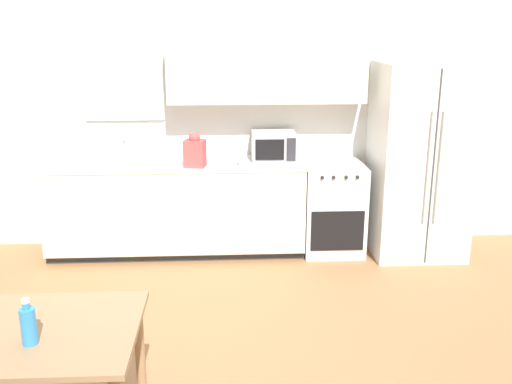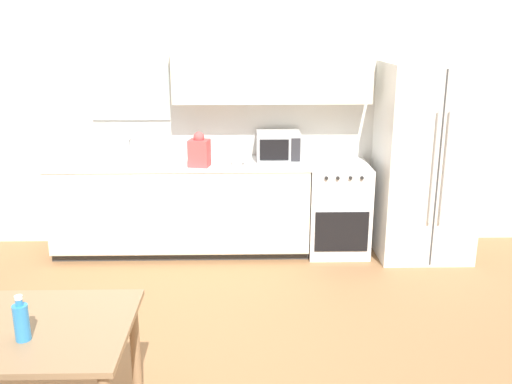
{
  "view_description": "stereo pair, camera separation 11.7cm",
  "coord_description": "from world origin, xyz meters",
  "px_view_note": "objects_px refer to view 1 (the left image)",
  "views": [
    {
      "loc": [
        0.27,
        -3.27,
        2.19
      ],
      "look_at": [
        0.47,
        0.6,
        1.05
      ],
      "focal_mm": 40.0,
      "sensor_mm": 36.0,
      "label": 1
    },
    {
      "loc": [
        0.39,
        -3.27,
        2.19
      ],
      "look_at": [
        0.47,
        0.6,
        1.05
      ],
      "focal_mm": 40.0,
      "sensor_mm": 36.0,
      "label": 2
    }
  ],
  "objects_px": {
    "refrigerator": "(419,161)",
    "microwave": "(274,146)",
    "oven_range": "(332,208)",
    "coffee_mug": "(233,160)",
    "dining_table": "(24,350)",
    "drink_bottle": "(28,325)"
  },
  "relations": [
    {
      "from": "refrigerator",
      "to": "microwave",
      "type": "xyz_separation_m",
      "value": [
        -1.4,
        0.16,
        0.13
      ]
    },
    {
      "from": "oven_range",
      "to": "microwave",
      "type": "distance_m",
      "value": 0.85
    },
    {
      "from": "oven_range",
      "to": "coffee_mug",
      "type": "relative_size",
      "value": 7.34
    },
    {
      "from": "coffee_mug",
      "to": "dining_table",
      "type": "distance_m",
      "value": 2.9
    },
    {
      "from": "oven_range",
      "to": "dining_table",
      "type": "bearing_deg",
      "value": -126.15
    },
    {
      "from": "oven_range",
      "to": "microwave",
      "type": "relative_size",
      "value": 2.1
    },
    {
      "from": "microwave",
      "to": "drink_bottle",
      "type": "bearing_deg",
      "value": -114.65
    },
    {
      "from": "coffee_mug",
      "to": "drink_bottle",
      "type": "bearing_deg",
      "value": -109.48
    },
    {
      "from": "microwave",
      "to": "dining_table",
      "type": "bearing_deg",
      "value": -116.86
    },
    {
      "from": "microwave",
      "to": "coffee_mug",
      "type": "height_order",
      "value": "microwave"
    },
    {
      "from": "refrigerator",
      "to": "dining_table",
      "type": "relative_size",
      "value": 1.65
    },
    {
      "from": "drink_bottle",
      "to": "dining_table",
      "type": "bearing_deg",
      "value": 123.84
    },
    {
      "from": "microwave",
      "to": "coffee_mug",
      "type": "relative_size",
      "value": 3.49
    },
    {
      "from": "microwave",
      "to": "dining_table",
      "type": "relative_size",
      "value": 0.38
    },
    {
      "from": "refrigerator",
      "to": "dining_table",
      "type": "height_order",
      "value": "refrigerator"
    },
    {
      "from": "oven_range",
      "to": "dining_table",
      "type": "xyz_separation_m",
      "value": [
        -2.05,
        -2.8,
        0.2
      ]
    },
    {
      "from": "oven_range",
      "to": "coffee_mug",
      "type": "distance_m",
      "value": 1.12
    },
    {
      "from": "dining_table",
      "to": "coffee_mug",
      "type": "bearing_deg",
      "value": 68.17
    },
    {
      "from": "refrigerator",
      "to": "coffee_mug",
      "type": "relative_size",
      "value": 15.34
    },
    {
      "from": "oven_range",
      "to": "coffee_mug",
      "type": "xyz_separation_m",
      "value": [
        -0.98,
        -0.13,
        0.53
      ]
    },
    {
      "from": "microwave",
      "to": "dining_table",
      "type": "height_order",
      "value": "microwave"
    },
    {
      "from": "refrigerator",
      "to": "coffee_mug",
      "type": "height_order",
      "value": "refrigerator"
    }
  ]
}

